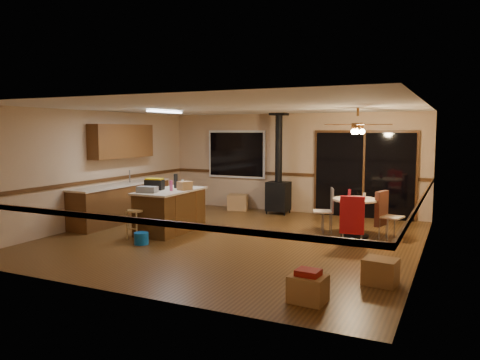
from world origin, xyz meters
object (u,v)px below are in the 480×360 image
Objects in this scene: box_corner_a at (308,289)px; box_corner_b at (380,272)px; chair_near at (352,215)px; box_under_window at (238,202)px; toolbox_grey at (147,189)px; bar_stool at (136,224)px; kitchen_island at (170,211)px; blue_bucket at (141,238)px; toolbox_black at (154,185)px; chair_left at (328,205)px; wood_stove at (278,186)px; dining_table at (355,211)px; chair_right at (383,209)px.

box_corner_b reaches higher than box_corner_a.
box_under_window is (-3.67, 2.76, -0.39)m from chair_near.
box_under_window is at bearing 85.46° from toolbox_grey.
bar_stool is 3.96m from box_under_window.
kitchen_island is 3.18× the size of box_under_window.
blue_bucket is at bearing 174.17° from box_corner_b.
toolbox_black is 3.70m from chair_left.
chair_near is (4.09, 0.45, -0.41)m from toolbox_black.
chair_near is at bearing 6.31° from toolbox_black.
blue_bucket is at bearing -67.40° from toolbox_black.
wood_stove is 6.49× the size of toolbox_black.
kitchen_island is 3.25× the size of chair_left.
dining_table is 0.89m from chair_near.
bar_stool is at bearing -86.37° from toolbox_black.
chair_left reaches higher than box_corner_b.
chair_left is 0.74× the size of chair_right.
chair_near is (0.72, -1.02, 0.01)m from chair_left.
bar_stool reaches higher than box_corner_a.
bar_stool is at bearing -146.55° from chair_left.
kitchen_island reaches higher than bar_stool.
blue_bucket is 0.53× the size of chair_left.
dining_table reaches higher than box_under_window.
chair_right is at bearing -31.03° from wood_stove.
blue_bucket is at bearing -89.75° from box_under_window.
chair_right is 1.32× the size of box_under_window.
wood_stove is (1.30, 3.05, 0.28)m from kitchen_island.
kitchen_island reaches higher than box_corner_b.
chair_near is at bearing 16.24° from bar_stool.
bar_stool is 1.31× the size of box_corner_a.
dining_table is at bearing 34.29° from blue_bucket.
box_corner_a is (0.10, -3.07, -0.43)m from chair_near.
dining_table is 2.03× the size of box_corner_a.
blue_bucket is 4.29m from box_under_window.
toolbox_black is at bearing 107.29° from toolbox_grey.
box_corner_b is at bearing -5.83° from blue_bucket.
wood_stove is at bearing 66.91° from kitchen_island.
box_under_window is (-1.19, 0.05, -0.52)m from wood_stove.
bar_stool is at bearing 170.66° from box_corner_b.
toolbox_black is at bearing -117.06° from wood_stove.
toolbox_black reaches higher than bar_stool.
dining_table is 1.29× the size of chair_near.
dining_table is at bearing -12.77° from chair_left.
kitchen_island is at bearing 96.22° from blue_bucket.
wood_stove is at bearing 74.55° from blue_bucket.
wood_stove is 4.22m from bar_stool.
blue_bucket is at bearing -145.71° from dining_table.
box_corner_b is (0.82, -1.98, -0.41)m from chair_near.
toolbox_grey is 0.89× the size of box_corner_b.
dining_table is 0.62m from chair_left.
toolbox_grey is at bearing -112.32° from wood_stove.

